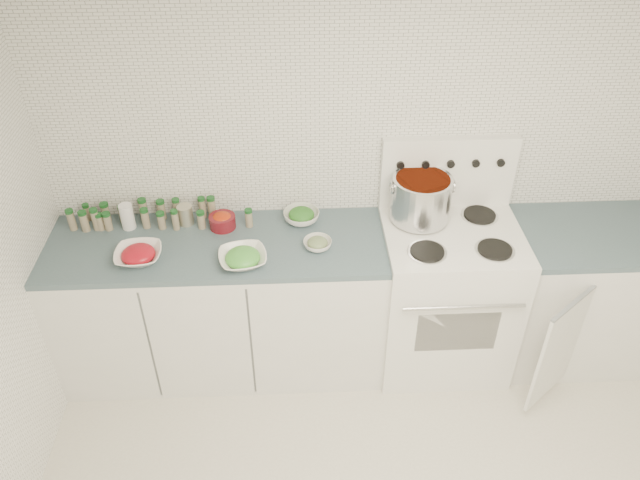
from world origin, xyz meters
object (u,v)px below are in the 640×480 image
Objects in this scene: stove at (444,292)px; bowl_tomato at (138,255)px; bowl_snowpea at (243,258)px; stock_pot at (421,197)px.

bowl_tomato is at bearing -175.96° from stove.
stove is 4.69× the size of bowl_snowpea.
stove is 3.88× the size of stock_pot.
bowl_tomato is 0.87× the size of bowl_snowpea.
stove is 1.75m from bowl_tomato.
stove reaches higher than stock_pot.
stock_pot reaches higher than bowl_snowpea.
bowl_snowpea is at bearing -5.62° from bowl_tomato.
stock_pot reaches higher than bowl_tomato.
bowl_tomato is (-1.69, -0.12, 0.44)m from stove.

